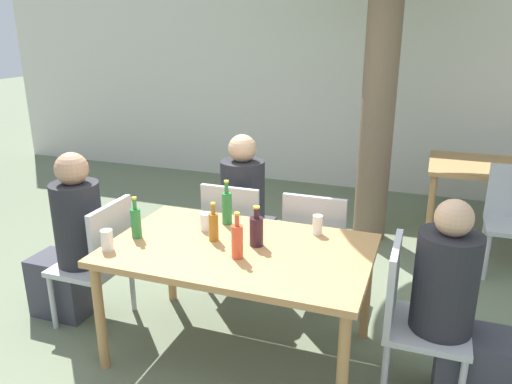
# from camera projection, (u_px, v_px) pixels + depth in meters

# --- Properties ---
(ground_plane) EXTENTS (30.00, 30.00, 0.00)m
(ground_plane) POSITION_uv_depth(u_px,v_px,m) (240.00, 350.00, 3.19)
(ground_plane) COLOR #667056
(cafe_building_wall) EXTENTS (10.00, 0.08, 2.80)m
(cafe_building_wall) POSITION_uv_depth(u_px,v_px,m) (350.00, 75.00, 6.03)
(cafe_building_wall) COLOR beige
(cafe_building_wall) RESTS_ON ground_plane
(dining_table_front) EXTENTS (1.55, 0.97, 0.72)m
(dining_table_front) POSITION_uv_depth(u_px,v_px,m) (239.00, 258.00, 2.98)
(dining_table_front) COLOR #B27F4C
(dining_table_front) RESTS_ON ground_plane
(dining_table_back) EXTENTS (1.41, 0.88, 0.72)m
(dining_table_back) POSITION_uv_depth(u_px,v_px,m) (508.00, 175.00, 4.67)
(dining_table_back) COLOR #B27F4C
(dining_table_back) RESTS_ON ground_plane
(patio_chair_0) EXTENTS (0.44, 0.44, 0.88)m
(patio_chair_0) POSITION_uv_depth(u_px,v_px,m) (100.00, 257.00, 3.35)
(patio_chair_0) COLOR #B2B2B7
(patio_chair_0) RESTS_ON ground_plane
(patio_chair_1) EXTENTS (0.44, 0.44, 0.88)m
(patio_chair_1) POSITION_uv_depth(u_px,v_px,m) (412.00, 312.00, 2.71)
(patio_chair_1) COLOR #B2B2B7
(patio_chair_1) RESTS_ON ground_plane
(patio_chair_2) EXTENTS (0.44, 0.44, 0.88)m
(patio_chair_2) POSITION_uv_depth(u_px,v_px,m) (236.00, 232.00, 3.77)
(patio_chair_2) COLOR #B2B2B7
(patio_chair_2) RESTS_ON ground_plane
(patio_chair_3) EXTENTS (0.44, 0.44, 0.88)m
(patio_chair_3) POSITION_uv_depth(u_px,v_px,m) (316.00, 243.00, 3.57)
(patio_chair_3) COLOR #B2B2B7
(patio_chair_3) RESTS_ON ground_plane
(person_seated_0) EXTENTS (0.56, 0.32, 1.20)m
(person_seated_0) POSITION_uv_depth(u_px,v_px,m) (71.00, 246.00, 3.41)
(person_seated_0) COLOR #383842
(person_seated_0) RESTS_ON ground_plane
(person_seated_1) EXTENTS (0.56, 0.33, 1.16)m
(person_seated_1) POSITION_uv_depth(u_px,v_px,m) (459.00, 317.00, 2.62)
(person_seated_1) COLOR #383842
(person_seated_1) RESTS_ON ground_plane
(person_seated_2) EXTENTS (0.34, 0.57, 1.21)m
(person_seated_2) POSITION_uv_depth(u_px,v_px,m) (247.00, 215.00, 3.96)
(person_seated_2) COLOR #383842
(person_seated_2) RESTS_ON ground_plane
(soda_bottle_0) EXTENTS (0.07, 0.07, 0.27)m
(soda_bottle_0) POSITION_uv_depth(u_px,v_px,m) (237.00, 240.00, 2.79)
(soda_bottle_0) COLOR #DB4C2D
(soda_bottle_0) RESTS_ON dining_table_front
(green_bottle_1) EXTENTS (0.06, 0.06, 0.26)m
(green_bottle_1) POSITION_uv_depth(u_px,v_px,m) (136.00, 222.00, 3.06)
(green_bottle_1) COLOR #287A38
(green_bottle_1) RESTS_ON dining_table_front
(amber_bottle_2) EXTENTS (0.06, 0.06, 0.24)m
(amber_bottle_2) POSITION_uv_depth(u_px,v_px,m) (214.00, 226.00, 3.02)
(amber_bottle_2) COLOR #9E661E
(amber_bottle_2) RESTS_ON dining_table_front
(green_bottle_3) EXTENTS (0.07, 0.07, 0.30)m
(green_bottle_3) POSITION_uv_depth(u_px,v_px,m) (227.00, 207.00, 3.27)
(green_bottle_3) COLOR #287A38
(green_bottle_3) RESTS_ON dining_table_front
(wine_bottle_4) EXTENTS (0.08, 0.08, 0.25)m
(wine_bottle_4) POSITION_uv_depth(u_px,v_px,m) (256.00, 230.00, 2.95)
(wine_bottle_4) COLOR #331923
(wine_bottle_4) RESTS_ON dining_table_front
(drinking_glass_0) EXTENTS (0.08, 0.08, 0.11)m
(drinking_glass_0) POSITION_uv_depth(u_px,v_px,m) (206.00, 222.00, 3.19)
(drinking_glass_0) COLOR white
(drinking_glass_0) RESTS_ON dining_table_front
(drinking_glass_1) EXTENTS (0.07, 0.07, 0.13)m
(drinking_glass_1) POSITION_uv_depth(u_px,v_px,m) (107.00, 240.00, 2.90)
(drinking_glass_1) COLOR silver
(drinking_glass_1) RESTS_ON dining_table_front
(drinking_glass_2) EXTENTS (0.06, 0.06, 0.13)m
(drinking_glass_2) POSITION_uv_depth(u_px,v_px,m) (317.00, 225.00, 3.12)
(drinking_glass_2) COLOR silver
(drinking_glass_2) RESTS_ON dining_table_front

